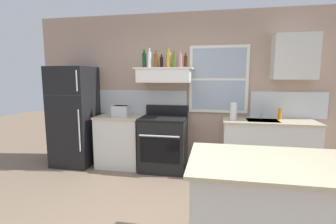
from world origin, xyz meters
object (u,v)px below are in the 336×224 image
bottle_champagne_gold_foil (168,60)px  bottle_dark_green_wine (144,60)px  dish_soap_bottle (280,114)px  paper_towel_roll (234,111)px  refrigerator (75,116)px  kitchen_island (273,213)px  bottle_olive_oil_square (174,61)px  toaster (121,111)px  bottle_clear_tall (149,60)px  bottle_brown_stout (186,61)px  bottle_balsamic_dark (162,62)px  stove_range (164,143)px  bottle_amber_wine (156,61)px  bottle_rose_pink (180,61)px

bottle_champagne_gold_foil → bottle_dark_green_wine: bearing=-176.6°
dish_soap_bottle → bottle_dark_green_wine: bearing=-179.0°
paper_towel_roll → dish_soap_bottle: (0.73, 0.10, -0.04)m
bottle_champagne_gold_foil → paper_towel_roll: bearing=-4.4°
refrigerator → kitchen_island: 3.59m
bottle_dark_green_wine → kitchen_island: 3.03m
paper_towel_roll → refrigerator: bearing=-178.8°
bottle_champagne_gold_foil → bottle_olive_oil_square: bearing=-13.3°
toaster → bottle_olive_oil_square: size_ratio=1.07×
bottle_clear_tall → dish_soap_bottle: 2.31m
bottle_clear_tall → bottle_brown_stout: bottle_clear_tall is taller
toaster → bottle_champagne_gold_foil: bearing=11.1°
bottle_balsamic_dark → paper_towel_roll: size_ratio=0.82×
stove_range → bottle_clear_tall: bottle_clear_tall is taller
bottle_amber_wine → paper_towel_roll: bearing=-2.2°
bottle_rose_pink → toaster: bearing=-170.3°
stove_range → bottle_balsamic_dark: size_ratio=4.90×
bottle_champagne_gold_foil → bottle_olive_oil_square: 0.10m
stove_range → kitchen_island: (1.34, -1.97, -0.01)m
toaster → stove_range: (0.75, 0.04, -0.54)m
kitchen_island → bottle_champagne_gold_foil: bearing=121.4°
refrigerator → bottle_balsamic_dark: size_ratio=7.96×
bottle_champagne_gold_foil → bottle_brown_stout: bottle_champagne_gold_foil is taller
bottle_champagne_gold_foil → bottle_brown_stout: size_ratio=1.35×
stove_range → bottle_dark_green_wine: (-0.36, 0.10, 1.41)m
bottle_amber_wine → dish_soap_bottle: bearing=1.4°
toaster → bottle_balsamic_dark: 1.09m
bottle_olive_oil_square → bottle_brown_stout: (0.20, -0.03, -0.02)m
bottle_dark_green_wine → bottle_amber_wine: (0.21, -0.01, -0.01)m
bottle_dark_green_wine → bottle_clear_tall: size_ratio=0.94×
paper_towel_roll → dish_soap_bottle: paper_towel_roll is taller
bottle_dark_green_wine → bottle_champagne_gold_foil: 0.42m
bottle_dark_green_wine → bottle_olive_oil_square: (0.51, 0.00, -0.01)m
paper_towel_roll → dish_soap_bottle: size_ratio=1.50×
refrigerator → bottle_balsamic_dark: bearing=4.2°
bottle_balsamic_dark → stove_range: bearing=-60.3°
bottle_clear_tall → bottle_balsamic_dark: (0.20, 0.03, -0.04)m
toaster → bottle_brown_stout: bottle_brown_stout is taller
bottle_rose_pink → kitchen_island: bottle_rose_pink is taller
dish_soap_bottle → bottle_olive_oil_square: bearing=-178.7°
stove_range → kitchen_island: bearing=-55.9°
bottle_clear_tall → kitchen_island: size_ratio=0.23×
toaster → bottle_brown_stout: bearing=5.5°
toaster → bottle_champagne_gold_foil: bottle_champagne_gold_foil is taller
refrigerator → dish_soap_bottle: bearing=2.6°
bottle_clear_tall → paper_towel_roll: (1.41, -0.03, -0.84)m
bottle_champagne_gold_foil → bottle_olive_oil_square: size_ratio=1.16×
refrigerator → dish_soap_bottle: size_ratio=9.83×
bottle_amber_wine → bottle_olive_oil_square: bearing=1.9°
dish_soap_bottle → toaster: bearing=-176.2°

